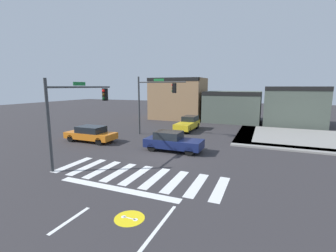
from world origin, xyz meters
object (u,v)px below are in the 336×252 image
Objects in this scene: traffic_signal_northwest at (154,96)px; car_navy at (172,141)px; car_yellow at (188,123)px; car_orange at (91,134)px; traffic_signal_southwest at (78,105)px.

traffic_signal_northwest reaches higher than car_navy.
car_orange is at bearing -36.07° from car_yellow.
car_navy is (4.95, 4.62, -3.03)m from traffic_signal_southwest.
traffic_signal_southwest is at bearing -136.97° from car_navy.
car_orange is 10.99m from car_yellow.
traffic_signal_southwest is at bearing -56.18° from car_orange.
traffic_signal_southwest is 0.99× the size of traffic_signal_northwest.
car_yellow is at bearing 53.93° from car_orange.
car_yellow reaches higher than car_navy.
car_yellow is at bearing 100.23° from car_navy.
traffic_signal_northwest reaches higher than traffic_signal_southwest.
car_navy is (3.91, -4.78, -3.32)m from traffic_signal_northwest.
traffic_signal_northwest reaches higher than car_yellow.
car_orange is 0.98× the size of car_yellow.
car_navy is at bearing 10.23° from car_yellow.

